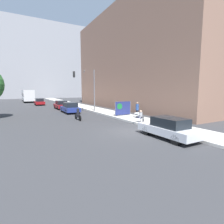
# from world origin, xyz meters

# --- Properties ---
(ground_plane) EXTENTS (160.00, 160.00, 0.00)m
(ground_plane) POSITION_xyz_m (0.00, 0.00, 0.00)
(ground_plane) COLOR #38383A
(sidewalk_curb) EXTENTS (3.03, 90.00, 0.17)m
(sidewalk_curb) POSITION_xyz_m (3.40, 15.00, 0.09)
(sidewalk_curb) COLOR beige
(sidewalk_curb) RESTS_ON ground_plane
(building_backdrop_far) EXTENTS (52.00, 12.00, 29.80)m
(building_backdrop_far) POSITION_xyz_m (-2.00, 68.22, 14.90)
(building_backdrop_far) COLOR #99999E
(building_backdrop_far) RESTS_ON ground_plane
(building_backdrop_right) EXTENTS (10.00, 32.00, 17.24)m
(building_backdrop_right) POSITION_xyz_m (11.75, 15.23, 8.62)
(building_backdrop_right) COLOR #936B56
(building_backdrop_right) RESTS_ON ground_plane
(seated_protester) EXTENTS (0.98, 0.77, 1.17)m
(seated_protester) POSITION_xyz_m (2.37, 2.03, 0.79)
(seated_protester) COLOR #474C56
(seated_protester) RESTS_ON sidewalk_curb
(jogger_on_sidewalk) EXTENTS (0.34, 0.34, 1.77)m
(jogger_on_sidewalk) POSITION_xyz_m (3.72, 4.40, 1.08)
(jogger_on_sidewalk) COLOR black
(jogger_on_sidewalk) RESTS_ON sidewalk_curb
(pedestrian_behind) EXTENTS (0.34, 0.34, 1.68)m
(pedestrian_behind) POSITION_xyz_m (2.69, 7.14, 1.03)
(pedestrian_behind) COLOR #334775
(pedestrian_behind) RESTS_ON sidewalk_curb
(protest_banner) EXTENTS (2.24, 0.06, 1.70)m
(protest_banner) POSITION_xyz_m (3.32, 6.72, 1.07)
(protest_banner) COLOR slate
(protest_banner) RESTS_ON sidewalk_curb
(traffic_light_pole) EXTENTS (2.98, 2.75, 6.00)m
(traffic_light_pole) POSITION_xyz_m (1.21, 13.07, 4.21)
(traffic_light_pole) COLOR slate
(traffic_light_pole) RESTS_ON sidewalk_curb
(parked_car_curbside) EXTENTS (1.72, 4.36, 1.43)m
(parked_car_curbside) POSITION_xyz_m (0.91, -2.74, 0.71)
(parked_car_curbside) COLOR silver
(parked_car_curbside) RESTS_ON ground_plane
(car_on_road_nearest) EXTENTS (1.89, 4.22, 1.52)m
(car_on_road_nearest) POSITION_xyz_m (-1.23, 13.54, 0.75)
(car_on_road_nearest) COLOR navy
(car_on_road_nearest) RESTS_ON ground_plane
(car_on_road_midblock) EXTENTS (1.78, 4.15, 1.45)m
(car_on_road_midblock) POSITION_xyz_m (-1.14, 19.34, 0.72)
(car_on_road_midblock) COLOR maroon
(car_on_road_midblock) RESTS_ON ground_plane
(car_on_road_distant) EXTENTS (1.81, 4.22, 1.47)m
(car_on_road_distant) POSITION_xyz_m (-3.44, 29.56, 0.73)
(car_on_road_distant) COLOR maroon
(car_on_road_distant) RESTS_ON ground_plane
(city_bus_on_road) EXTENTS (2.58, 12.49, 3.26)m
(city_bus_on_road) POSITION_xyz_m (-4.82, 42.97, 1.88)
(city_bus_on_road) COLOR silver
(city_bus_on_road) RESTS_ON ground_plane
(motorcycle_on_road) EXTENTS (0.28, 2.03, 1.29)m
(motorcycle_on_road) POSITION_xyz_m (-2.16, 7.24, 0.55)
(motorcycle_on_road) COLOR black
(motorcycle_on_road) RESTS_ON ground_plane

